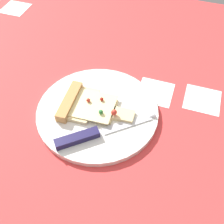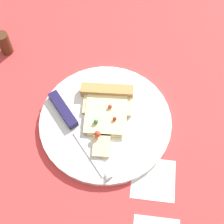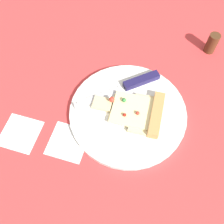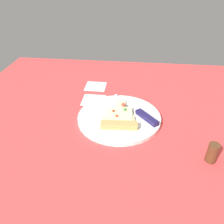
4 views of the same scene
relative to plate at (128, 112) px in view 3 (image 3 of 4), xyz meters
The scene contains 5 objects.
ground_plane 8.23cm from the plate, 89.03° to the left, with size 126.29×126.29×3.00cm.
plate is the anchor object (origin of this frame).
pizza_slice 2.95cm from the plate, 93.48° to the left, with size 12.13×17.81×2.69cm.
knife 7.19cm from the plate, 160.03° to the right, with size 17.05×19.72×2.45cm.
pepper_shaker 32.52cm from the plate, 147.43° to the left, with size 3.07×3.07×6.07cm, color #4C2D19.
Camera 3 is at (31.14, -2.86, 58.03)cm, focal length 41.36 mm.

